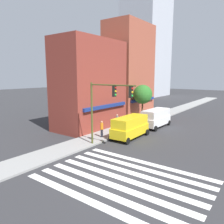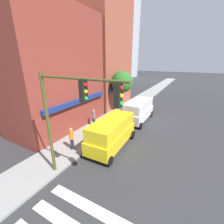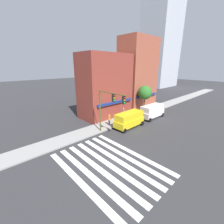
{
  "view_description": "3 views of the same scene",
  "coord_description": "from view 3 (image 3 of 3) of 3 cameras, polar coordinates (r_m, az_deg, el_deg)",
  "views": [
    {
      "loc": [
        -11.23,
        -7.39,
        6.69
      ],
      "look_at": [
        4.18,
        4.0,
        3.5
      ],
      "focal_mm": 35.0,
      "sensor_mm": 36.0,
      "label": 1
    },
    {
      "loc": [
        -0.84,
        -0.41,
        6.62
      ],
      "look_at": [
        10.88,
        6.0,
        2.0
      ],
      "focal_mm": 24.0,
      "sensor_mm": 36.0,
      "label": 2
    },
    {
      "loc": [
        -8.17,
        -9.15,
        9.12
      ],
      "look_at": [
        4.18,
        4.0,
        3.5
      ],
      "focal_mm": 24.0,
      "sensor_mm": 36.0,
      "label": 3
    }
  ],
  "objects": [
    {
      "name": "ground_plane",
      "position": [
        15.28,
        -1.23,
        -19.34
      ],
      "size": [
        200.0,
        200.0,
        0.0
      ],
      "primitive_type": "plane",
      "color": "#2D2D30"
    },
    {
      "name": "sidewalk_left",
      "position": [
        20.63,
        -15.51,
        -9.38
      ],
      "size": [
        120.0,
        3.0,
        0.15
      ],
      "color": "gray",
      "rests_on": "ground_plane"
    },
    {
      "name": "crosswalk_stripes",
      "position": [
        15.28,
        -1.23,
        -19.32
      ],
      "size": [
        7.06,
        10.8,
        0.01
      ],
      "color": "silver",
      "rests_on": "ground_plane"
    },
    {
      "name": "storefront_row",
      "position": [
        30.83,
        4.68,
        12.43
      ],
      "size": [
        18.14,
        5.3,
        14.74
      ],
      "color": "maroon",
      "rests_on": "ground_plane"
    },
    {
      "name": "tower_distant",
      "position": [
        75.79,
        18.8,
        30.64
      ],
      "size": [
        15.35,
        11.63,
        55.28
      ],
      "color": "#B2B7C1",
      "rests_on": "ground_plane"
    },
    {
      "name": "traffic_signal",
      "position": [
        19.07,
        -1.25,
        3.03
      ],
      "size": [
        0.32,
        4.9,
        6.08
      ],
      "color": "#474C1E",
      "rests_on": "ground_plane"
    },
    {
      "name": "van_yellow",
      "position": [
        22.99,
        6.55,
        -2.74
      ],
      "size": [
        5.05,
        2.22,
        2.34
      ],
      "rotation": [
        0.0,
        0.0,
        0.02
      ],
      "color": "yellow",
      "rests_on": "ground_plane"
    },
    {
      "name": "van_white",
      "position": [
        27.92,
        15.05,
        0.4
      ],
      "size": [
        5.04,
        2.22,
        2.34
      ],
      "rotation": [
        0.0,
        0.0,
        -0.02
      ],
      "color": "white",
      "rests_on": "ground_plane"
    },
    {
      "name": "pedestrian_orange_vest",
      "position": [
        23.28,
        -1.05,
        -2.92
      ],
      "size": [
        0.32,
        0.32,
        1.77
      ],
      "rotation": [
        0.0,
        0.0,
        0.95
      ],
      "color": "#23232D",
      "rests_on": "sidewalk_left"
    },
    {
      "name": "pedestrian_grey_coat",
      "position": [
        26.92,
        4.34,
        -0.14
      ],
      "size": [
        0.32,
        0.32,
        1.77
      ],
      "rotation": [
        0.0,
        0.0,
        1.77
      ],
      "color": "#23232D",
      "rests_on": "sidewalk_left"
    },
    {
      "name": "street_tree",
      "position": [
        29.97,
        12.42,
        7.19
      ],
      "size": [
        2.71,
        2.71,
        5.29
      ],
      "color": "brown",
      "rests_on": "sidewalk_left"
    }
  ]
}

